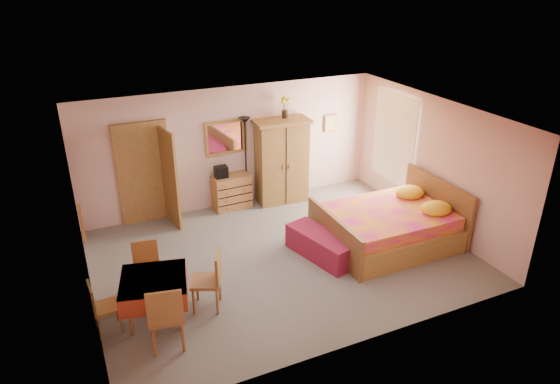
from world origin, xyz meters
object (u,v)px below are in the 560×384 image
chair_north (147,271)px  chair_west (106,306)px  stereo (221,172)px  chair_south (166,314)px  sunflower_vase (285,107)px  chest_of_drawers (232,192)px  wall_mirror (226,137)px  chair_east (206,281)px  bench (321,245)px  dining_table (156,298)px  bed (388,217)px  wardrobe (282,161)px  floor_lamp (246,162)px

chair_north → chair_west: size_ratio=1.08×
stereo → chair_west: stereo is taller
chair_south → chair_west: 0.99m
chair_south → chair_north: bearing=102.2°
sunflower_vase → chair_north: (-3.53, -2.44, -1.65)m
chest_of_drawers → wall_mirror: size_ratio=0.86×
chair_west → chair_east: 1.46m
chair_west → bench: bearing=93.7°
sunflower_vase → chair_north: size_ratio=0.51×
dining_table → chair_south: bearing=-87.8°
bed → dining_table: 4.45m
chair_west → bed: bearing=90.9°
sunflower_vase → bed: (0.89, -2.65, -1.54)m
wall_mirror → chair_east: (-1.51, -3.33, -1.07)m
wardrobe → bench: wardrobe is taller
wardrobe → bench: bearing=-95.3°
chair_south → bed: bearing=25.3°
bed → sunflower_vase: bearing=108.9°
wardrobe → chair_west: wardrobe is taller
stereo → dining_table: stereo is taller
wardrobe → chair_north: bearing=-142.8°
dining_table → chair_west: bearing=179.2°
chair_east → bench: bearing=-51.9°
chair_east → bed: bearing=-58.0°
chair_north → chair_east: bearing=145.2°
wardrobe → bench: size_ratio=1.35×
chair_south → chair_east: (0.74, 0.59, -0.03)m
sunflower_vase → chair_west: (-4.23, -3.06, -1.69)m
chair_north → floor_lamp: bearing=-128.4°
stereo → chair_east: (-1.30, -3.12, -0.40)m
wall_mirror → floor_lamp: (0.38, -0.11, -0.57)m
floor_lamp → wardrobe: (0.76, -0.20, -0.04)m
bench → chest_of_drawers: bearing=106.9°
wardrobe → dining_table: wardrobe is taller
chair_north → chest_of_drawers: bearing=-125.1°
bench → chair_east: size_ratio=1.44×
wall_mirror → chair_west: wall_mirror is taller
chair_east → chair_south: bearing=153.4°
chest_of_drawers → chair_south: size_ratio=0.78×
chair_south → chest_of_drawers: bearing=70.3°
wardrobe → chair_east: 4.04m
bed → stereo: bearing=132.4°
floor_lamp → bed: 3.28m
sunflower_vase → dining_table: 5.00m
bed → bench: 1.41m
floor_lamp → chair_south: (-2.63, -3.81, -0.46)m
chair_east → floor_lamp: bearing=-6.0°
chair_south → chair_north: size_ratio=1.16×
floor_lamp → sunflower_vase: 1.43m
wall_mirror → sunflower_vase: bearing=-11.1°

